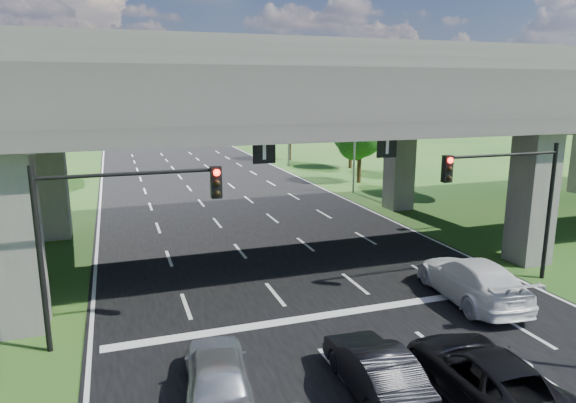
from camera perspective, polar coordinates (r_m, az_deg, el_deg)
ground at (r=16.95m, az=11.10°, el=-16.84°), size 160.00×160.00×0.00m
road at (r=25.32m, az=-0.27°, el=-6.48°), size 18.00×120.00×0.03m
overpass at (r=25.85m, az=-1.74°, el=11.76°), size 80.00×15.00×10.00m
signal_right at (r=23.08m, az=23.62°, el=1.31°), size 5.76×0.54×6.00m
signal_left at (r=17.12m, az=-18.95°, el=-1.89°), size 5.76×0.54×6.00m
streetlight_far at (r=40.83m, az=6.96°, el=9.02°), size 3.38×0.25×10.00m
streetlight_beyond at (r=55.65m, az=-0.31°, el=10.00°), size 3.38×0.25×10.00m
tree_left_near at (r=39.35m, az=-28.23°, el=6.01°), size 4.50×4.50×7.80m
tree_left_far at (r=55.04m, az=-24.69°, el=8.11°), size 4.80×4.80×8.32m
tree_right_near at (r=45.81m, az=8.08°, el=7.65°), size 4.20×4.20×7.28m
tree_right_mid at (r=54.31m, az=7.08°, el=8.07°), size 3.91×3.90×6.76m
tree_right_far at (r=60.11m, az=0.24°, el=9.20°), size 4.50×4.50×7.80m
car_silver at (r=14.71m, az=-7.86°, el=-18.21°), size 2.27×4.44×1.45m
car_dark at (r=14.93m, az=9.60°, el=-17.86°), size 1.70×4.35×1.41m
car_white at (r=21.69m, az=19.73°, el=-8.14°), size 3.02×6.02×1.68m
car_trailing at (r=15.30m, az=21.12°, el=-17.63°), size 2.74×5.44×1.48m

